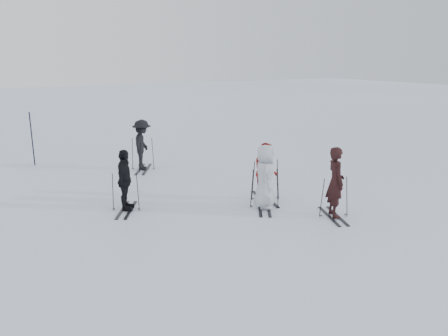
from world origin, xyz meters
name	(u,v)px	position (x,y,z in m)	size (l,w,h in m)	color
ground	(240,207)	(0.00, 0.00, 0.00)	(120.00, 120.00, 0.00)	silver
skier_near_dark	(335,183)	(1.90, -2.00, 1.00)	(0.73, 0.48, 2.00)	black
skier_red	(266,172)	(1.08, 0.23, 0.91)	(0.88, 0.69, 1.81)	maroon
skier_grey	(265,177)	(0.59, -0.42, 0.96)	(0.93, 0.61, 1.91)	#B9BDC3
skier_uphill_left	(125,181)	(-3.10, 1.41, 0.90)	(1.06, 0.44, 1.81)	black
skier_uphill_far	(142,145)	(-1.05, 5.79, 1.00)	(1.29, 0.74, 1.99)	black
skis_near_dark	(335,197)	(1.90, -2.00, 0.60)	(0.87, 1.64, 1.20)	black
skis_red	(266,179)	(1.08, 0.23, 0.67)	(0.97, 1.82, 1.33)	black
skis_grey	(265,188)	(0.59, -0.42, 0.62)	(0.90, 1.71, 1.25)	black
skis_uphill_left	(125,191)	(-3.10, 1.41, 0.60)	(0.87, 1.64, 1.20)	black
skis_uphill_far	(143,153)	(-1.05, 5.79, 0.67)	(0.97, 1.84, 1.34)	black
piste_marker	(32,139)	(-4.78, 8.77, 1.12)	(0.05, 0.05, 2.23)	black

